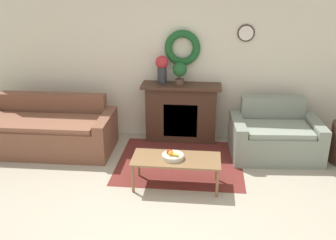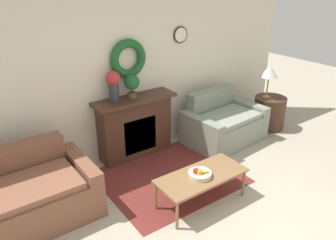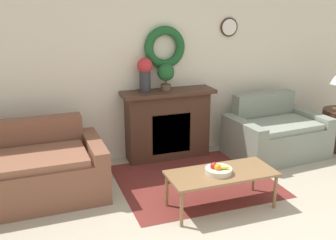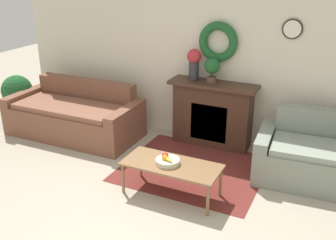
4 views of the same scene
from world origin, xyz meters
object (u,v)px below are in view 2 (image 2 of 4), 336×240
object	(u,v)px
loveseat_right	(223,124)
side_table_by_loveseat	(269,112)
couch_left	(0,205)
coffee_table	(202,177)
fruit_bowl	(200,174)
vase_on_mantel_left	(113,84)
table_lamp	(269,72)
potted_plant_on_mantel	(132,84)
fireplace	(135,126)

from	to	relation	value
loveseat_right	side_table_by_loveseat	world-z (taller)	loveseat_right
couch_left	coffee_table	distance (m)	2.37
fruit_bowl	vase_on_mantel_left	world-z (taller)	vase_on_mantel_left
vase_on_mantel_left	couch_left	bearing A→B (deg)	-161.41
vase_on_mantel_left	table_lamp	bearing A→B (deg)	-10.25
coffee_table	vase_on_mantel_left	distance (m)	1.83
side_table_by_loveseat	potted_plant_on_mantel	size ratio (longest dim) A/B	1.64
table_lamp	potted_plant_on_mantel	distance (m)	2.60
loveseat_right	table_lamp	size ratio (longest dim) A/B	2.30
fireplace	vase_on_mantel_left	bearing A→B (deg)	178.98
coffee_table	side_table_by_loveseat	world-z (taller)	side_table_by_loveseat
fruit_bowl	potted_plant_on_mantel	world-z (taller)	potted_plant_on_mantel
vase_on_mantel_left	loveseat_right	bearing A→B (deg)	-14.11
fireplace	side_table_by_loveseat	world-z (taller)	fireplace
table_lamp	potted_plant_on_mantel	bearing A→B (deg)	169.04
fireplace	table_lamp	size ratio (longest dim) A/B	2.14
side_table_by_loveseat	potted_plant_on_mantel	bearing A→B (deg)	168.12
coffee_table	loveseat_right	bearing A→B (deg)	37.44
loveseat_right	fruit_bowl	distance (m)	1.87
vase_on_mantel_left	potted_plant_on_mantel	xyz separation A→B (m)	(0.29, -0.02, -0.04)
coffee_table	fruit_bowl	bearing A→B (deg)	-162.91
side_table_by_loveseat	potted_plant_on_mantel	xyz separation A→B (m)	(-2.62, 0.55, 0.91)
couch_left	side_table_by_loveseat	xyz separation A→B (m)	(4.70, 0.03, -0.01)
fireplace	coffee_table	world-z (taller)	fireplace
vase_on_mantel_left	fruit_bowl	bearing A→B (deg)	-78.47
table_lamp	potted_plant_on_mantel	size ratio (longest dim) A/B	1.65
table_lamp	potted_plant_on_mantel	xyz separation A→B (m)	(-2.55, 0.49, 0.12)
couch_left	fruit_bowl	size ratio (longest dim) A/B	7.39
side_table_by_loveseat	potted_plant_on_mantel	world-z (taller)	potted_plant_on_mantel
loveseat_right	table_lamp	world-z (taller)	table_lamp
fireplace	fruit_bowl	xyz separation A→B (m)	(0.00, -1.57, -0.05)
potted_plant_on_mantel	loveseat_right	bearing A→B (deg)	-15.95
couch_left	potted_plant_on_mantel	world-z (taller)	potted_plant_on_mantel
couch_left	fruit_bowl	distance (m)	2.33
loveseat_right	table_lamp	xyz separation A→B (m)	(1.02, -0.06, 0.78)
couch_left	potted_plant_on_mantel	bearing A→B (deg)	14.84
side_table_by_loveseat	table_lamp	distance (m)	0.80
fruit_bowl	table_lamp	size ratio (longest dim) A/B	0.47
loveseat_right	potted_plant_on_mantel	size ratio (longest dim) A/B	3.81
coffee_table	potted_plant_on_mantel	world-z (taller)	potted_plant_on_mantel
side_table_by_loveseat	vase_on_mantel_left	size ratio (longest dim) A/B	1.31
fireplace	vase_on_mantel_left	world-z (taller)	vase_on_mantel_left
fireplace	side_table_by_loveseat	size ratio (longest dim) A/B	2.16
fruit_bowl	side_table_by_loveseat	distance (m)	2.78
loveseat_right	fruit_bowl	bearing A→B (deg)	-147.38
fruit_bowl	couch_left	bearing A→B (deg)	155.25
fruit_bowl	table_lamp	distance (m)	2.80
fireplace	couch_left	world-z (taller)	fireplace
couch_left	side_table_by_loveseat	distance (m)	4.70
coffee_table	vase_on_mantel_left	xyz separation A→B (m)	(-0.37, 1.56, 0.88)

